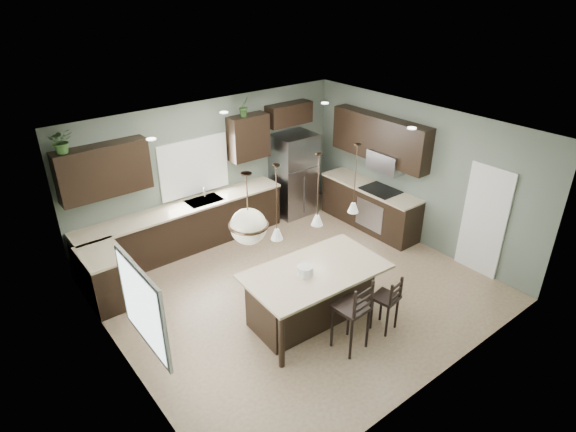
{
  "coord_description": "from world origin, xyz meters",
  "views": [
    {
      "loc": [
        -4.4,
        -5.29,
        4.98
      ],
      "look_at": [
        0.1,
        0.4,
        1.25
      ],
      "focal_mm": 30.0,
      "sensor_mm": 36.0,
      "label": 1
    }
  ],
  "objects_px": {
    "plant_back_left": "(61,141)",
    "serving_dish": "(305,270)",
    "bar_stool_right": "(385,303)",
    "kitchen_island": "(315,295)",
    "bar_stool_center": "(351,314)",
    "refrigerator": "(294,174)"
  },
  "relations": [
    {
      "from": "refrigerator",
      "to": "plant_back_left",
      "type": "xyz_separation_m",
      "value": [
        -4.56,
        0.15,
        1.68
      ]
    },
    {
      "from": "plant_back_left",
      "to": "serving_dish",
      "type": "bearing_deg",
      "value": -56.15
    },
    {
      "from": "serving_dish",
      "to": "bar_stool_right",
      "type": "xyz_separation_m",
      "value": [
        0.89,
        -0.84,
        -0.52
      ]
    },
    {
      "from": "kitchen_island",
      "to": "refrigerator",
      "type": "bearing_deg",
      "value": 58.64
    },
    {
      "from": "bar_stool_right",
      "to": "plant_back_left",
      "type": "distance_m",
      "value": 5.6
    },
    {
      "from": "plant_back_left",
      "to": "bar_stool_center",
      "type": "bearing_deg",
      "value": -59.8
    },
    {
      "from": "kitchen_island",
      "to": "bar_stool_center",
      "type": "height_order",
      "value": "bar_stool_center"
    },
    {
      "from": "bar_stool_center",
      "to": "bar_stool_right",
      "type": "height_order",
      "value": "bar_stool_center"
    },
    {
      "from": "bar_stool_center",
      "to": "bar_stool_right",
      "type": "bearing_deg",
      "value": -6.69
    },
    {
      "from": "bar_stool_right",
      "to": "kitchen_island",
      "type": "bearing_deg",
      "value": 119.81
    },
    {
      "from": "refrigerator",
      "to": "bar_stool_right",
      "type": "relative_size",
      "value": 1.94
    },
    {
      "from": "kitchen_island",
      "to": "serving_dish",
      "type": "xyz_separation_m",
      "value": [
        -0.2,
        0.01,
        0.53
      ]
    },
    {
      "from": "serving_dish",
      "to": "bar_stool_center",
      "type": "xyz_separation_m",
      "value": [
        0.18,
        -0.81,
        -0.4
      ]
    },
    {
      "from": "bar_stool_center",
      "to": "plant_back_left",
      "type": "height_order",
      "value": "plant_back_left"
    },
    {
      "from": "refrigerator",
      "to": "bar_stool_right",
      "type": "distance_m",
      "value": 4.29
    },
    {
      "from": "refrigerator",
      "to": "kitchen_island",
      "type": "relative_size",
      "value": 0.85
    },
    {
      "from": "kitchen_island",
      "to": "bar_stool_center",
      "type": "distance_m",
      "value": 0.81
    },
    {
      "from": "refrigerator",
      "to": "plant_back_left",
      "type": "height_order",
      "value": "plant_back_left"
    },
    {
      "from": "bar_stool_right",
      "to": "plant_back_left",
      "type": "bearing_deg",
      "value": 117.16
    },
    {
      "from": "refrigerator",
      "to": "kitchen_island",
      "type": "bearing_deg",
      "value": -123.98
    },
    {
      "from": "kitchen_island",
      "to": "plant_back_left",
      "type": "xyz_separation_m",
      "value": [
        -2.42,
        3.32,
        2.14
      ]
    },
    {
      "from": "bar_stool_center",
      "to": "kitchen_island",
      "type": "bearing_deg",
      "value": 84.5
    }
  ]
}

